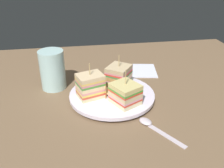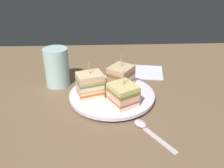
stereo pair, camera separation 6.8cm
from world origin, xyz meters
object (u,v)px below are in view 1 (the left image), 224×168
at_px(napkin, 138,70).
at_px(chip_pile, 111,91).
at_px(sandwich_wedge_0, 119,75).
at_px(sandwich_wedge_2, 125,94).
at_px(spoon, 151,125).
at_px(plate, 112,96).
at_px(drinking_glass, 53,72).
at_px(sandwich_wedge_1, 91,86).

bearing_deg(napkin, chip_pile, 53.81).
height_order(sandwich_wedge_0, sandwich_wedge_2, sandwich_wedge_2).
bearing_deg(sandwich_wedge_0, spoon, 48.67).
bearing_deg(plate, sandwich_wedge_0, -118.50).
xyz_separation_m(sandwich_wedge_2, chip_pile, (0.03, -0.06, -0.02)).
bearing_deg(spoon, chip_pile, -4.62).
relative_size(spoon, napkin, 0.97).
bearing_deg(drinking_glass, sandwich_wedge_2, 141.63).
height_order(sandwich_wedge_0, sandwich_wedge_1, sandwich_wedge_1).
bearing_deg(napkin, plate, 55.31).
relative_size(sandwich_wedge_2, drinking_glass, 0.81).
height_order(sandwich_wedge_2, spoon, sandwich_wedge_2).
distance_m(plate, drinking_glass, 0.20).
distance_m(plate, sandwich_wedge_0, 0.07).
bearing_deg(spoon, napkin, -40.47).
xyz_separation_m(plate, sandwich_wedge_0, (-0.03, -0.05, 0.04)).
bearing_deg(chip_pile, spoon, 117.08).
bearing_deg(plate, napkin, -124.69).
bearing_deg(spoon, drinking_glass, 13.13).
bearing_deg(drinking_glass, chip_pile, 150.41).
bearing_deg(sandwich_wedge_0, sandwich_wedge_1, -20.05).
height_order(plate, napkin, plate).
height_order(sandwich_wedge_1, drinking_glass, drinking_glass).
height_order(napkin, drinking_glass, drinking_glass).
distance_m(spoon, drinking_glass, 0.34).
bearing_deg(napkin, sandwich_wedge_2, 67.52).
relative_size(sandwich_wedge_0, sandwich_wedge_2, 0.98).
relative_size(sandwich_wedge_2, napkin, 0.75).
bearing_deg(sandwich_wedge_0, plate, 7.68).
height_order(sandwich_wedge_1, sandwich_wedge_2, sandwich_wedge_1).
distance_m(plate, napkin, 0.21).
height_order(chip_pile, napkin, chip_pile).
distance_m(sandwich_wedge_1, sandwich_wedge_2, 0.10).
height_order(sandwich_wedge_2, drinking_glass, drinking_glass).
xyz_separation_m(sandwich_wedge_0, drinking_glass, (0.19, -0.04, 0.00)).
bearing_deg(drinking_glass, spoon, 134.83).
bearing_deg(chip_pile, drinking_glass, -29.59).
height_order(sandwich_wedge_0, napkin, sandwich_wedge_0).
bearing_deg(sandwich_wedge_2, spoon, 179.05).
bearing_deg(drinking_glass, sandwich_wedge_1, 135.49).
bearing_deg(sandwich_wedge_2, plate, -3.16).
height_order(spoon, drinking_glass, drinking_glass).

